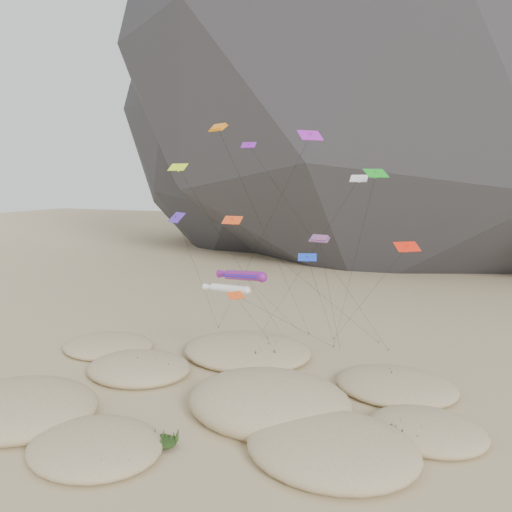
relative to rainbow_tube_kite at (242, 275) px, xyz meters
The scene contains 9 objects.
ground 15.39m from the rainbow_tube_kite, 81.70° to the right, with size 500.00×500.00×0.00m, color #CCB789.
dunes 12.83m from the rainbow_tube_kite, 88.50° to the right, with size 50.87×36.98×4.45m.
dune_grass 12.82m from the rainbow_tube_kite, 81.44° to the right, with size 40.96×29.83×1.59m.
kite_stakes 18.90m from the rainbow_tube_kite, 74.98° to the left, with size 24.86×4.18×0.30m.
rainbow_tube_kite is the anchor object (origin of this frame).
white_tube_kite 2.69m from the rainbow_tube_kite, 169.38° to the left, with size 6.83×10.76×10.37m.
orange_parafoil 16.16m from the rainbow_tube_kite, 156.82° to the left, with size 7.89×16.52×28.04m.
multi_parafoil 9.34m from the rainbow_tube_kite, 15.02° to the left, with size 2.26×10.43×16.04m.
delta_kites 9.16m from the rainbow_tube_kite, 22.14° to the left, with size 29.15×22.90×27.17m.
Camera 1 is at (20.09, -39.48, 22.05)m, focal length 35.00 mm.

